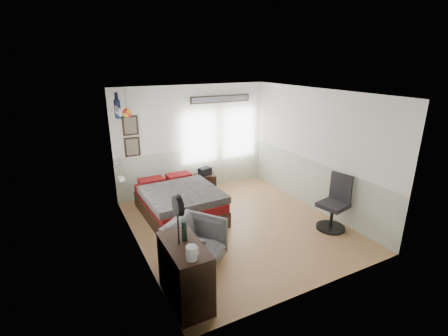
{
  "coord_description": "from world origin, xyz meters",
  "views": [
    {
      "loc": [
        -3.02,
        -5.2,
        3.27
      ],
      "look_at": [
        -0.1,
        0.4,
        1.15
      ],
      "focal_mm": 26.0,
      "sensor_mm": 36.0,
      "label": 1
    }
  ],
  "objects_px": {
    "task_chair": "(334,207)",
    "armchair": "(195,243)",
    "nightstand": "(205,184)",
    "bed": "(179,202)",
    "dresser": "(185,273)"
  },
  "relations": [
    {
      "from": "bed",
      "to": "dresser",
      "type": "xyz_separation_m",
      "value": [
        -0.83,
        -2.53,
        0.13
      ]
    },
    {
      "from": "nightstand",
      "to": "bed",
      "type": "bearing_deg",
      "value": -126.96
    },
    {
      "from": "bed",
      "to": "task_chair",
      "type": "relative_size",
      "value": 1.85
    },
    {
      "from": "dresser",
      "to": "task_chair",
      "type": "height_order",
      "value": "task_chair"
    },
    {
      "from": "dresser",
      "to": "task_chair",
      "type": "bearing_deg",
      "value": 9.59
    },
    {
      "from": "nightstand",
      "to": "armchair",
      "type": "bearing_deg",
      "value": -105.83
    },
    {
      "from": "dresser",
      "to": "nightstand",
      "type": "height_order",
      "value": "dresser"
    },
    {
      "from": "armchair",
      "to": "task_chair",
      "type": "relative_size",
      "value": 0.75
    },
    {
      "from": "dresser",
      "to": "nightstand",
      "type": "xyz_separation_m",
      "value": [
        1.87,
        3.45,
        -0.2
      ]
    },
    {
      "from": "task_chair",
      "to": "armchair",
      "type": "bearing_deg",
      "value": 164.66
    },
    {
      "from": "dresser",
      "to": "armchair",
      "type": "bearing_deg",
      "value": 58.19
    },
    {
      "from": "dresser",
      "to": "nightstand",
      "type": "relative_size",
      "value": 2.01
    },
    {
      "from": "dresser",
      "to": "nightstand",
      "type": "bearing_deg",
      "value": 61.56
    },
    {
      "from": "bed",
      "to": "armchair",
      "type": "xyz_separation_m",
      "value": [
        -0.36,
        -1.78,
        0.06
      ]
    },
    {
      "from": "bed",
      "to": "dresser",
      "type": "distance_m",
      "value": 2.67
    }
  ]
}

